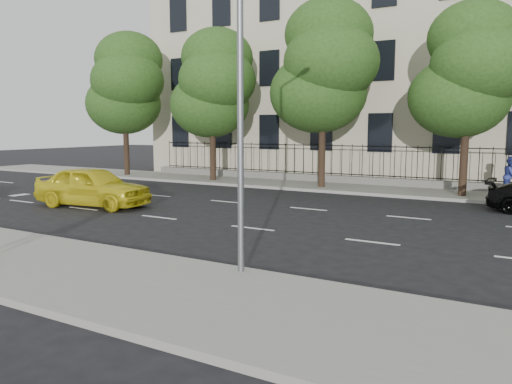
% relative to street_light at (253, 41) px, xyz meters
% --- Properties ---
extents(ground, '(120.00, 120.00, 0.00)m').
position_rel_street_light_xyz_m(ground, '(-2.50, 1.77, -5.15)').
color(ground, black).
rests_on(ground, ground).
extents(near_sidewalk, '(60.00, 4.00, 0.15)m').
position_rel_street_light_xyz_m(near_sidewalk, '(-2.50, -2.23, -5.07)').
color(near_sidewalk, gray).
rests_on(near_sidewalk, ground).
extents(far_sidewalk, '(60.00, 4.00, 0.15)m').
position_rel_street_light_xyz_m(far_sidewalk, '(-2.50, 15.77, -5.07)').
color(far_sidewalk, gray).
rests_on(far_sidewalk, ground).
extents(lane_markings, '(49.60, 4.62, 0.01)m').
position_rel_street_light_xyz_m(lane_markings, '(-2.50, 6.52, -5.14)').
color(lane_markings, silver).
rests_on(lane_markings, ground).
extents(crosswalk, '(0.50, 12.10, 0.01)m').
position_rel_street_light_xyz_m(crosswalk, '(-16.50, 6.37, -5.14)').
color(crosswalk, silver).
rests_on(crosswalk, ground).
extents(masonry_building, '(34.60, 12.11, 18.50)m').
position_rel_street_light_xyz_m(masonry_building, '(-2.50, 24.72, 3.87)').
color(masonry_building, beige).
rests_on(masonry_building, ground).
extents(iron_fence, '(30.00, 0.50, 2.20)m').
position_rel_street_light_xyz_m(iron_fence, '(-2.50, 17.47, -4.50)').
color(iron_fence, slate).
rests_on(iron_fence, far_sidewalk).
extents(street_light, '(0.25, 3.32, 8.05)m').
position_rel_street_light_xyz_m(street_light, '(0.00, 0.00, 0.00)').
color(street_light, slate).
rests_on(street_light, near_sidewalk).
extents(tree_a, '(5.71, 5.31, 9.39)m').
position_rel_street_light_xyz_m(tree_a, '(-18.46, 15.13, 0.98)').
color(tree_a, '#382619').
rests_on(tree_a, far_sidewalk).
extents(tree_b, '(5.53, 5.12, 8.97)m').
position_rel_street_light_xyz_m(tree_b, '(-11.46, 15.13, 0.69)').
color(tree_b, '#382619').
rests_on(tree_b, far_sidewalk).
extents(tree_c, '(5.89, 5.50, 9.80)m').
position_rel_street_light_xyz_m(tree_c, '(-4.46, 15.13, 1.26)').
color(tree_c, '#382619').
rests_on(tree_c, far_sidewalk).
extents(tree_d, '(5.34, 4.94, 8.84)m').
position_rel_street_light_xyz_m(tree_d, '(2.54, 15.13, 0.69)').
color(tree_d, '#382619').
rests_on(tree_d, far_sidewalk).
extents(yellow_taxi, '(5.21, 2.66, 1.70)m').
position_rel_street_light_xyz_m(yellow_taxi, '(-10.56, 4.85, -4.30)').
color(yellow_taxi, yellow).
rests_on(yellow_taxi, ground).
extents(pedestrian_far, '(0.83, 0.98, 1.81)m').
position_rel_street_light_xyz_m(pedestrian_far, '(4.41, 16.31, -4.09)').
color(pedestrian_far, navy).
rests_on(pedestrian_far, far_sidewalk).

